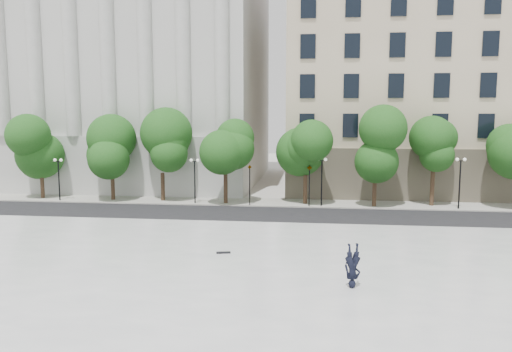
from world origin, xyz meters
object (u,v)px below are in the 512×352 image
object	(u,v)px
traffic_light_west	(250,166)
person_lying	(352,282)
skateboard	(223,253)
traffic_light_east	(310,165)

from	to	relation	value
traffic_light_west	person_lying	world-z (taller)	traffic_light_west
person_lying	skateboard	distance (m)	8.28
person_lying	traffic_light_west	bearing A→B (deg)	97.94
traffic_light_east	person_lying	size ratio (longest dim) A/B	2.12
person_lying	skateboard	size ratio (longest dim) A/B	2.53
traffic_light_west	skateboard	distance (m)	16.90
traffic_light_east	person_lying	distance (m)	21.67
person_lying	skateboard	bearing A→B (deg)	133.71
traffic_light_west	person_lying	size ratio (longest dim) A/B	2.05
person_lying	skateboard	world-z (taller)	person_lying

